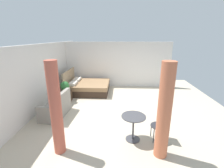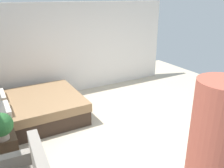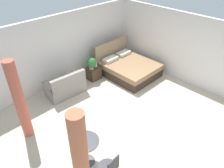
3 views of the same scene
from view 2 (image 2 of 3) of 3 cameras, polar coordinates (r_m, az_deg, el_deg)
ground_plane at (r=4.88m, az=4.35°, el=-13.05°), size 8.88×8.96×0.02m
wall_right at (r=6.84m, az=-9.30°, el=8.34°), size 0.12×5.96×2.53m
bed at (r=5.66m, az=-18.74°, el=-5.61°), size 1.79×2.07×1.16m
nightstand at (r=4.57m, az=-24.50°, el=-13.92°), size 0.48×0.43×0.48m
potted_plant at (r=4.23m, az=-25.15°, el=-9.02°), size 0.38×0.38×0.46m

